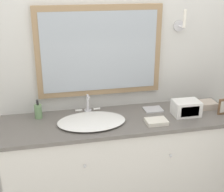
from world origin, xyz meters
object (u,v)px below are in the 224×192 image
object	(u,v)px
sink_basin	(91,121)
appliance_box	(186,108)
picture_frame	(224,107)
soap_bottle	(38,111)

from	to	relation	value
sink_basin	appliance_box	world-z (taller)	sink_basin
picture_frame	appliance_box	bearing A→B (deg)	170.67
sink_basin	soap_bottle	distance (m)	0.44
sink_basin	picture_frame	size ratio (longest dim) A/B	3.88
appliance_box	picture_frame	bearing A→B (deg)	-9.33
soap_bottle	picture_frame	distance (m)	1.49
sink_basin	appliance_box	xyz separation A→B (m)	(0.77, -0.02, 0.04)
soap_bottle	picture_frame	xyz separation A→B (m)	(1.47, -0.25, 0.01)
soap_bottle	appliance_box	bearing A→B (deg)	-9.54
soap_bottle	picture_frame	world-z (taller)	soap_bottle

